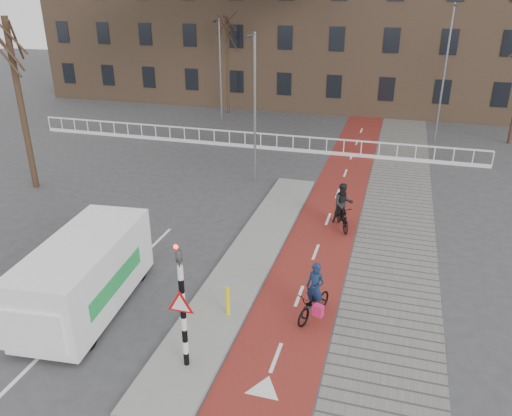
# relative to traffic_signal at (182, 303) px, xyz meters

# --- Properties ---
(ground) EXTENTS (120.00, 120.00, 0.00)m
(ground) POSITION_rel_traffic_signal_xyz_m (0.60, 2.02, -1.99)
(ground) COLOR #38383A
(ground) RESTS_ON ground
(bike_lane) EXTENTS (2.50, 60.00, 0.01)m
(bike_lane) POSITION_rel_traffic_signal_xyz_m (2.10, 12.02, -1.98)
(bike_lane) COLOR maroon
(bike_lane) RESTS_ON ground
(sidewalk) EXTENTS (3.00, 60.00, 0.01)m
(sidewalk) POSITION_rel_traffic_signal_xyz_m (4.90, 12.02, -1.98)
(sidewalk) COLOR slate
(sidewalk) RESTS_ON ground
(curb_island) EXTENTS (1.80, 16.00, 0.12)m
(curb_island) POSITION_rel_traffic_signal_xyz_m (-0.10, 6.02, -1.93)
(curb_island) COLOR gray
(curb_island) RESTS_ON ground
(traffic_signal) EXTENTS (0.80, 0.80, 3.68)m
(traffic_signal) POSITION_rel_traffic_signal_xyz_m (0.00, 0.00, 0.00)
(traffic_signal) COLOR black
(traffic_signal) RESTS_ON curb_island
(bollard) EXTENTS (0.12, 0.12, 0.91)m
(bollard) POSITION_rel_traffic_signal_xyz_m (0.31, 2.33, -1.41)
(bollard) COLOR yellow
(bollard) RESTS_ON curb_island
(cyclist_near) EXTENTS (1.15, 1.79, 1.79)m
(cyclist_near) POSITION_rel_traffic_signal_xyz_m (2.74, 3.05, -1.38)
(cyclist_near) COLOR black
(cyclist_near) RESTS_ON bike_lane
(cyclist_far) EXTENTS (1.12, 1.84, 1.91)m
(cyclist_far) POSITION_rel_traffic_signal_xyz_m (2.74, 9.31, -1.19)
(cyclist_far) COLOR black
(cyclist_far) RESTS_ON bike_lane
(van) EXTENTS (2.59, 5.37, 2.23)m
(van) POSITION_rel_traffic_signal_xyz_m (-3.91, 1.67, -0.82)
(van) COLOR white
(van) RESTS_ON ground
(railing) EXTENTS (28.00, 0.10, 0.99)m
(railing) POSITION_rel_traffic_signal_xyz_m (-4.40, 19.02, -1.68)
(railing) COLOR silver
(railing) RESTS_ON ground
(townhouse_row) EXTENTS (46.00, 10.00, 15.90)m
(townhouse_row) POSITION_rel_traffic_signal_xyz_m (-2.40, 34.02, 5.82)
(townhouse_row) COLOR #7F6047
(townhouse_row) RESTS_ON ground
(tree_left) EXTENTS (0.29, 0.29, 7.86)m
(tree_left) POSITION_rel_traffic_signal_xyz_m (-12.28, 9.81, 1.94)
(tree_left) COLOR black
(tree_left) RESTS_ON ground
(tree_mid) EXTENTS (0.22, 0.22, 7.12)m
(tree_mid) POSITION_rel_traffic_signal_xyz_m (-8.44, 27.59, 1.57)
(tree_mid) COLOR black
(tree_mid) RESTS_ON ground
(streetlight_near) EXTENTS (0.12, 0.12, 7.16)m
(streetlight_near) POSITION_rel_traffic_signal_xyz_m (-2.16, 13.55, 1.59)
(streetlight_near) COLOR slate
(streetlight_near) RESTS_ON ground
(streetlight_left) EXTENTS (0.12, 0.12, 7.06)m
(streetlight_left) POSITION_rel_traffic_signal_xyz_m (-8.24, 25.48, 1.54)
(streetlight_left) COLOR slate
(streetlight_left) RESTS_ON ground
(streetlight_right) EXTENTS (0.12, 0.12, 8.23)m
(streetlight_right) POSITION_rel_traffic_signal_xyz_m (6.81, 23.50, 2.12)
(streetlight_right) COLOR slate
(streetlight_right) RESTS_ON ground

